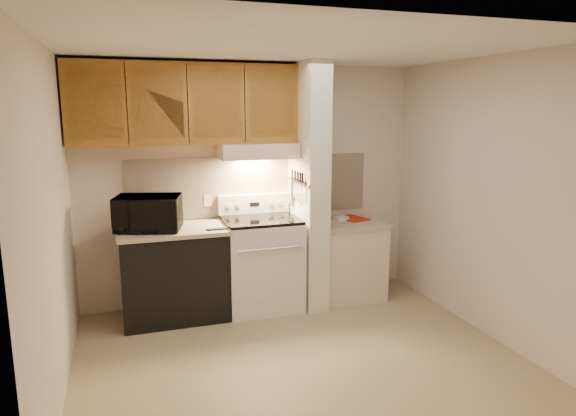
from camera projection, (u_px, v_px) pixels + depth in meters
name	position (u px, v px, depth m)	size (l,w,h in m)	color
floor	(298.00, 356.00, 4.31)	(3.60, 3.60, 0.00)	tan
ceiling	(299.00, 47.00, 3.83)	(3.60, 3.60, 0.00)	white
wall_back	(252.00, 184.00, 5.47)	(3.60, 0.02, 2.50)	beige
wall_left	(51.00, 227.00, 3.52)	(0.02, 3.00, 2.50)	beige
wall_right	(487.00, 198.00, 4.62)	(0.02, 3.00, 2.50)	beige
backsplash	(252.00, 186.00, 5.46)	(2.60, 0.02, 0.63)	#F9E3CB
range_body	(261.00, 264.00, 5.30)	(0.76, 0.65, 0.92)	silver
oven_window	(270.00, 270.00, 4.99)	(0.50, 0.01, 0.30)	black
oven_handle	(271.00, 249.00, 4.92)	(0.02, 0.02, 0.65)	silver
cooktop	(261.00, 220.00, 5.20)	(0.74, 0.64, 0.03)	black
range_backguard	(254.00, 204.00, 5.45)	(0.76, 0.08, 0.20)	silver
range_display	(255.00, 204.00, 5.41)	(0.10, 0.01, 0.04)	black
range_knob_left_outer	(228.00, 206.00, 5.32)	(0.05, 0.05, 0.02)	silver
range_knob_left_inner	(238.00, 205.00, 5.35)	(0.05, 0.05, 0.02)	silver
range_knob_right_inner	(271.00, 203.00, 5.46)	(0.05, 0.05, 0.02)	silver
range_knob_right_outer	(280.00, 203.00, 5.49)	(0.05, 0.05, 0.02)	silver
dishwasher_front	(175.00, 275.00, 5.04)	(1.00, 0.63, 0.87)	black
left_countertop	(173.00, 230.00, 4.95)	(1.04, 0.67, 0.04)	tan
spoon_rest	(217.00, 229.00, 4.88)	(0.20, 0.06, 0.01)	black
teal_jar	(175.00, 218.00, 5.16)	(0.09, 0.09, 0.10)	#2B6C6F
outlet	(208.00, 201.00, 5.32)	(0.08, 0.01, 0.12)	beige
microwave	(148.00, 213.00, 4.83)	(0.59, 0.40, 0.33)	black
partition_pillar	(308.00, 187.00, 5.29)	(0.22, 0.70, 2.50)	silver
pillar_trim	(298.00, 182.00, 5.25)	(0.01, 0.70, 0.04)	#976324
knife_strip	(299.00, 181.00, 5.20)	(0.02, 0.42, 0.04)	black
knife_blade_a	(303.00, 194.00, 5.05)	(0.01, 0.04, 0.16)	silver
knife_handle_a	(303.00, 178.00, 5.05)	(0.02, 0.02, 0.10)	black
knife_blade_b	(300.00, 193.00, 5.15)	(0.01, 0.04, 0.18)	silver
knife_handle_b	(300.00, 177.00, 5.11)	(0.02, 0.02, 0.10)	black
knife_blade_c	(298.00, 193.00, 5.21)	(0.01, 0.04, 0.20)	silver
knife_handle_c	(298.00, 176.00, 5.18)	(0.02, 0.02, 0.10)	black
knife_blade_d	(295.00, 190.00, 5.30)	(0.01, 0.04, 0.16)	silver
knife_handle_d	(295.00, 175.00, 5.25)	(0.02, 0.02, 0.10)	black
knife_blade_e	(293.00, 190.00, 5.35)	(0.01, 0.04, 0.18)	silver
knife_handle_e	(292.00, 174.00, 5.34)	(0.02, 0.02, 0.10)	black
oven_mitt	(291.00, 192.00, 5.43)	(0.03, 0.10, 0.24)	slate
right_cab_base	(347.00, 261.00, 5.60)	(0.70, 0.60, 0.81)	beige
right_countertop	(348.00, 223.00, 5.52)	(0.74, 0.64, 0.04)	tan
red_folder	(352.00, 218.00, 5.64)	(0.25, 0.34, 0.01)	red
white_box	(341.00, 219.00, 5.56)	(0.15, 0.10, 0.04)	white
range_hood	(257.00, 151.00, 5.19)	(0.78, 0.44, 0.15)	beige
hood_lip	(262.00, 157.00, 5.00)	(0.78, 0.04, 0.06)	beige
upper_cabinets	(186.00, 104.00, 4.93)	(2.18, 0.33, 0.77)	#976324
cab_door_a	(94.00, 104.00, 4.53)	(0.46, 0.01, 0.63)	#976324
cab_gap_a	(127.00, 104.00, 4.61)	(0.01, 0.01, 0.73)	black
cab_door_b	(158.00, 104.00, 4.70)	(0.46, 0.01, 0.63)	#976324
cab_gap_b	(188.00, 104.00, 4.78)	(0.01, 0.01, 0.73)	black
cab_door_c	(217.00, 104.00, 4.86)	(0.46, 0.01, 0.63)	#976324
cab_gap_c	(245.00, 104.00, 4.95)	(0.01, 0.01, 0.73)	black
cab_door_d	(272.00, 104.00, 5.03)	(0.46, 0.01, 0.63)	#976324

